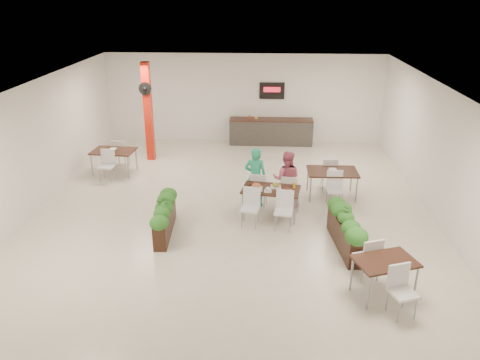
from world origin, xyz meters
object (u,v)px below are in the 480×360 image
service_counter (271,131)px  diner_man (255,177)px  planter_right (345,227)px  side_table_b (332,175)px  planter_left (164,214)px  main_table (270,193)px  red_column (148,111)px  diner_woman (286,179)px  side_table_a (114,154)px  side_table_c (385,267)px

service_counter → diner_man: service_counter is taller
planter_right → side_table_b: size_ratio=1.20×
planter_left → planter_right: bearing=-5.6°
service_counter → main_table: (-0.05, -5.90, 0.14)m
planter_left → red_column: bearing=106.6°
main_table → diner_woman: (0.41, 0.65, 0.12)m
main_table → planter_right: planter_right is taller
diner_man → side_table_a: diner_man is taller
planter_left → side_table_c: planter_left is taller
diner_man → side_table_c: diner_man is taller
service_counter → side_table_c: size_ratio=1.80×
service_counter → planter_right: size_ratio=1.54×
planter_left → planter_right: size_ratio=0.93×
diner_woman → side_table_b: bearing=-143.3°
diner_woman → side_table_b: diner_woman is taller
service_counter → side_table_b: bearing=-70.5°
main_table → side_table_a: bearing=150.7°
service_counter → diner_woman: size_ratio=1.99×
red_column → planter_left: (1.51, -5.07, -1.15)m
main_table → diner_woman: bearing=57.9°
planter_right → planter_left: bearing=174.4°
side_table_b → side_table_c: (0.39, -4.47, -0.03)m
diner_man → planter_left: size_ratio=0.87×
main_table → diner_man: size_ratio=1.14×
diner_woman → side_table_a: (-5.18, 2.02, -0.12)m
main_table → side_table_b: bearing=38.0°
side_table_a → side_table_c: (6.83, -5.83, -0.02)m
diner_woman → planter_right: bearing=129.4°
main_table → planter_right: size_ratio=0.92×
planter_right → side_table_c: (0.45, -1.73, 0.12)m
main_table → diner_man: 0.78m
service_counter → diner_woman: service_counter is taller
service_counter → side_table_b: 4.88m
planter_right → side_table_b: (0.05, 2.74, 0.14)m
diner_man → diner_woman: (0.80, 0.00, -0.04)m
side_table_a → side_table_c: 8.98m
planter_left → side_table_b: 4.74m
side_table_b → planter_left: bearing=-151.3°
red_column → planter_right: red_column is taller
side_table_c → planter_right: bearing=85.0°
service_counter → planter_right: service_counter is taller
planter_right → diner_man: bearing=134.0°
red_column → service_counter: (4.00, 1.86, -1.15)m
red_column → service_counter: size_ratio=1.07×
service_counter → planter_left: bearing=-109.8°
diner_woman → planter_left: 3.32m
diner_woman → service_counter: bearing=-76.8°
diner_woman → side_table_c: bearing=122.7°
diner_man → planter_left: (-2.05, -1.68, -0.29)m
diner_woman → planter_left: (-2.85, -1.68, -0.25)m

